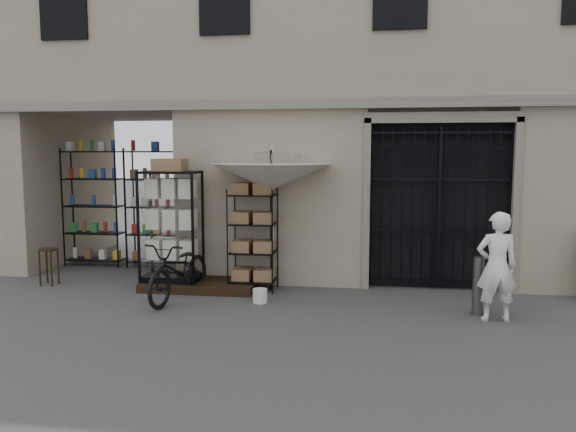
% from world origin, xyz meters
% --- Properties ---
extents(ground, '(80.00, 80.00, 0.00)m').
position_xyz_m(ground, '(0.00, 0.00, 0.00)').
color(ground, black).
rests_on(ground, ground).
extents(main_building, '(14.00, 4.00, 9.00)m').
position_xyz_m(main_building, '(0.00, 4.00, 4.50)').
color(main_building, gray).
rests_on(main_building, ground).
extents(shop_recess, '(3.00, 1.70, 3.00)m').
position_xyz_m(shop_recess, '(-4.50, 2.80, 1.50)').
color(shop_recess, black).
rests_on(shop_recess, ground).
extents(shop_shelving, '(2.70, 0.50, 2.50)m').
position_xyz_m(shop_shelving, '(-4.55, 3.30, 1.25)').
color(shop_shelving, black).
rests_on(shop_shelving, ground).
extents(iron_gate, '(2.50, 0.21, 3.00)m').
position_xyz_m(iron_gate, '(1.75, 2.28, 1.50)').
color(iron_gate, black).
rests_on(iron_gate, ground).
extents(step_platform, '(2.00, 0.90, 0.15)m').
position_xyz_m(step_platform, '(-2.40, 1.55, 0.07)').
color(step_platform, black).
rests_on(step_platform, ground).
extents(display_cabinet, '(1.05, 0.74, 2.10)m').
position_xyz_m(display_cabinet, '(-2.89, 1.51, 1.02)').
color(display_cabinet, black).
rests_on(display_cabinet, step_platform).
extents(wire_rack, '(0.82, 0.61, 1.79)m').
position_xyz_m(wire_rack, '(-1.46, 1.66, 0.88)').
color(wire_rack, black).
rests_on(wire_rack, ground).
extents(market_umbrella, '(2.34, 2.36, 2.94)m').
position_xyz_m(market_umbrella, '(-1.13, 1.66, 2.12)').
color(market_umbrella, black).
rests_on(market_umbrella, ground).
extents(white_bucket, '(0.31, 0.31, 0.22)m').
position_xyz_m(white_bucket, '(-1.17, 0.83, 0.11)').
color(white_bucket, silver).
rests_on(white_bucket, ground).
extents(bicycle, '(0.81, 1.08, 1.88)m').
position_xyz_m(bicycle, '(-2.51, 0.84, 0.00)').
color(bicycle, black).
rests_on(bicycle, ground).
extents(wooden_stool, '(0.39, 0.39, 0.68)m').
position_xyz_m(wooden_stool, '(-5.22, 1.47, 0.36)').
color(wooden_stool, black).
rests_on(wooden_stool, ground).
extents(steel_bollard, '(0.21, 0.21, 0.88)m').
position_xyz_m(steel_bollard, '(2.17, 0.64, 0.44)').
color(steel_bollard, '#4D5052').
rests_on(steel_bollard, ground).
extents(shopkeeper, '(0.77, 1.64, 0.38)m').
position_xyz_m(shopkeeper, '(2.37, 0.37, 0.00)').
color(shopkeeper, white).
rests_on(shopkeeper, ground).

